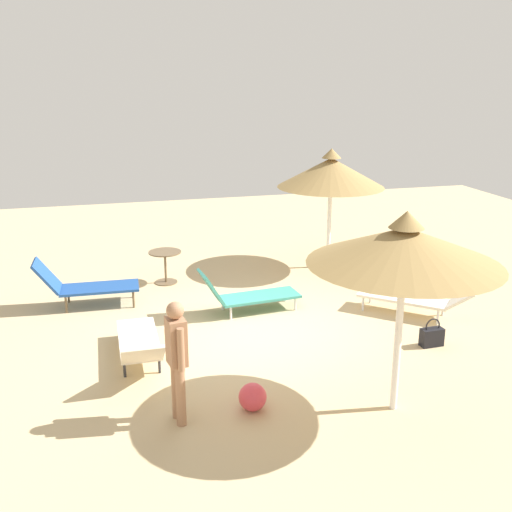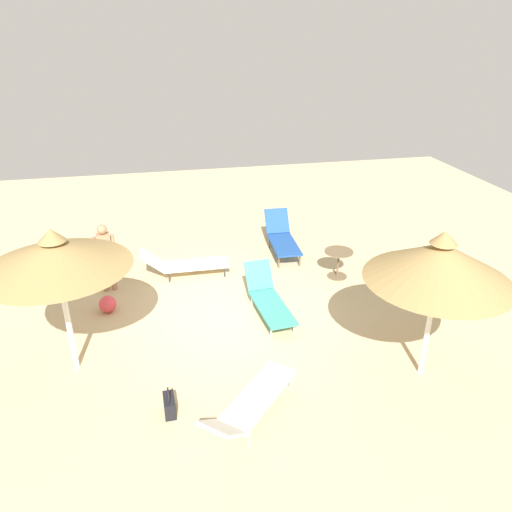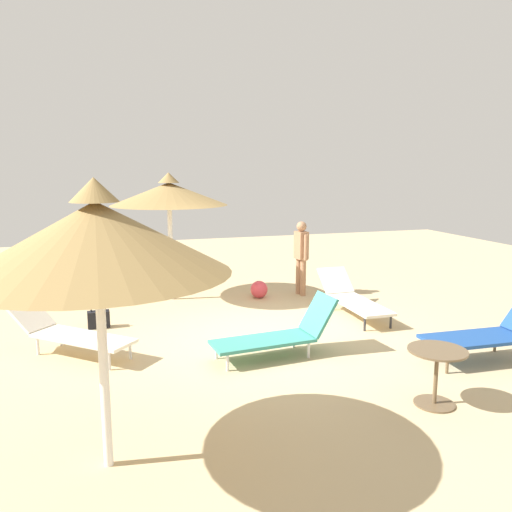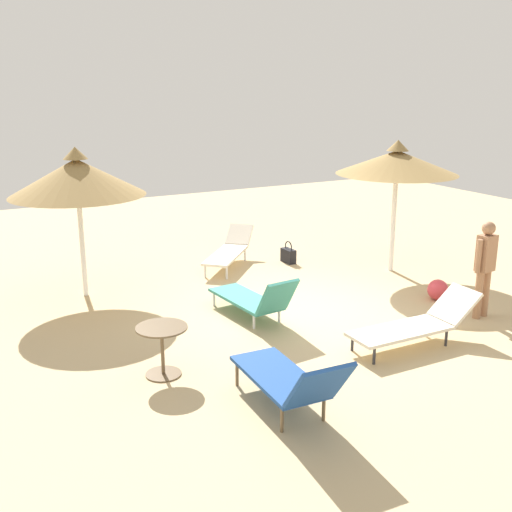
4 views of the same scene
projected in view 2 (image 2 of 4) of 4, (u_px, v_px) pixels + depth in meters
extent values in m
cube|color=tan|center=(222.00, 318.00, 10.51)|extent=(24.00, 24.00, 0.10)
cylinder|color=white|center=(66.00, 310.00, 8.39)|extent=(0.10, 0.10, 2.47)
cone|color=#997A47|center=(55.00, 254.00, 7.93)|extent=(2.49, 2.49, 0.48)
cone|color=#997A47|center=(51.00, 235.00, 7.78)|extent=(0.45, 0.45, 0.22)
cylinder|color=white|center=(430.00, 319.00, 8.30)|extent=(0.09, 0.09, 2.28)
cone|color=#997A47|center=(440.00, 262.00, 7.83)|extent=(2.44, 2.44, 0.66)
cone|color=#997A47|center=(445.00, 237.00, 7.64)|extent=(0.44, 0.44, 0.22)
cube|color=#1E478C|center=(284.00, 245.00, 13.04)|extent=(1.53, 0.73, 0.05)
cylinder|color=brown|center=(300.00, 260.00, 12.61)|extent=(0.04, 0.04, 0.34)
cylinder|color=brown|center=(279.00, 262.00, 12.52)|extent=(0.04, 0.04, 0.34)
cylinder|color=brown|center=(289.00, 241.00, 13.73)|extent=(0.04, 0.04, 0.34)
cylinder|color=brown|center=(269.00, 242.00, 13.65)|extent=(0.04, 0.04, 0.34)
cube|color=#1E478C|center=(277.00, 221.00, 13.77)|extent=(0.50, 0.69, 0.62)
cube|color=silver|center=(196.00, 264.00, 12.13)|extent=(0.64, 1.64, 0.05)
cylinder|color=#2D2D33|center=(222.00, 263.00, 12.55)|extent=(0.04, 0.04, 0.26)
cylinder|color=#2D2D33|center=(225.00, 272.00, 12.09)|extent=(0.04, 0.04, 0.26)
cylinder|color=#2D2D33|center=(168.00, 268.00, 12.30)|extent=(0.04, 0.04, 0.26)
cylinder|color=#2D2D33|center=(169.00, 277.00, 11.84)|extent=(0.04, 0.04, 0.26)
cube|color=silver|center=(152.00, 260.00, 11.83)|extent=(0.63, 0.56, 0.47)
cube|color=teal|center=(272.00, 308.00, 10.28)|extent=(1.61, 0.74, 0.05)
cylinder|color=silver|center=(294.00, 328.00, 9.85)|extent=(0.04, 0.04, 0.25)
cylinder|color=silver|center=(271.00, 332.00, 9.71)|extent=(0.04, 0.04, 0.25)
cylinder|color=silver|center=(273.00, 297.00, 10.98)|extent=(0.04, 0.04, 0.25)
cylinder|color=silver|center=(252.00, 301.00, 10.84)|extent=(0.04, 0.04, 0.25)
cube|color=teal|center=(259.00, 275.00, 10.96)|extent=(0.44, 0.64, 0.61)
cube|color=silver|center=(259.00, 395.00, 7.81)|extent=(1.61, 1.54, 0.05)
cylinder|color=silver|center=(267.00, 374.00, 8.53)|extent=(0.04, 0.04, 0.28)
cylinder|color=silver|center=(291.00, 383.00, 8.32)|extent=(0.04, 0.04, 0.28)
cylinder|color=silver|center=(223.00, 425.00, 7.43)|extent=(0.04, 0.04, 0.28)
cylinder|color=silver|center=(249.00, 437.00, 7.22)|extent=(0.04, 0.04, 0.28)
cube|color=silver|center=(221.00, 429.00, 6.88)|extent=(0.74, 0.74, 0.39)
cylinder|color=#A57554|center=(113.00, 274.00, 11.39)|extent=(0.13, 0.13, 0.83)
cylinder|color=#A57554|center=(104.00, 275.00, 11.33)|extent=(0.13, 0.13, 0.83)
cube|color=#A57554|center=(104.00, 246.00, 11.05)|extent=(0.26, 0.33, 0.62)
sphere|color=#A57554|center=(102.00, 229.00, 10.86)|extent=(0.22, 0.22, 0.22)
cylinder|color=#A57554|center=(113.00, 246.00, 11.12)|extent=(0.09, 0.09, 0.57)
cylinder|color=#A57554|center=(95.00, 249.00, 10.99)|extent=(0.09, 0.09, 0.57)
cube|color=black|center=(169.00, 405.00, 7.80)|extent=(0.39, 0.19, 0.31)
torus|color=black|center=(168.00, 396.00, 7.71)|extent=(0.27, 0.03, 0.27)
cylinder|color=brown|center=(339.00, 252.00, 11.85)|extent=(0.71, 0.71, 0.02)
cylinder|color=brown|center=(338.00, 264.00, 12.01)|extent=(0.05, 0.05, 0.68)
cylinder|color=brown|center=(337.00, 276.00, 12.15)|extent=(0.49, 0.49, 0.02)
sphere|color=#D83F4C|center=(108.00, 304.00, 10.57)|extent=(0.38, 0.38, 0.38)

